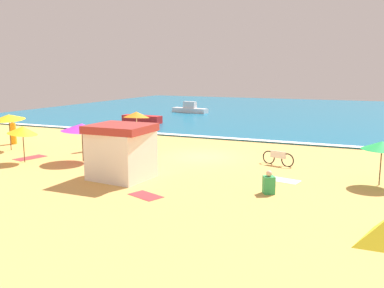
% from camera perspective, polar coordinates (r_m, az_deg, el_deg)
% --- Properties ---
extents(ground_plane, '(60.00, 60.00, 0.00)m').
position_cam_1_polar(ground_plane, '(23.90, 1.11, -1.70)').
color(ground_plane, '#E0A856').
extents(ocean_water, '(60.00, 44.00, 0.10)m').
position_cam_1_polar(ocean_water, '(50.65, 13.43, 4.29)').
color(ocean_water, '#146B93').
rests_on(ocean_water, ground_plane).
extents(wave_breaker_foam, '(57.00, 0.70, 0.01)m').
position_cam_1_polar(wave_breaker_foam, '(29.70, 5.79, 0.76)').
color(wave_breaker_foam, white).
rests_on(wave_breaker_foam, ocean_water).
extents(lifeguard_cabana, '(2.66, 2.43, 2.47)m').
position_cam_1_polar(lifeguard_cabana, '(19.09, -9.63, -0.98)').
color(lifeguard_cabana, white).
rests_on(lifeguard_cabana, ground_plane).
extents(beach_umbrella_1, '(1.85, 1.82, 2.04)m').
position_cam_1_polar(beach_umbrella_1, '(23.84, -22.10, 1.76)').
color(beach_umbrella_1, '#4C3823').
rests_on(beach_umbrella_1, ground_plane).
extents(beach_umbrella_3, '(1.92, 1.91, 1.92)m').
position_cam_1_polar(beach_umbrella_3, '(19.38, 24.49, -0.20)').
color(beach_umbrella_3, '#4C3823').
rests_on(beach_umbrella_3, ground_plane).
extents(beach_umbrella_4, '(3.05, 3.05, 2.12)m').
position_cam_1_polar(beach_umbrella_4, '(23.09, -14.80, 2.20)').
color(beach_umbrella_4, '#4C3823').
rests_on(beach_umbrella_4, ground_plane).
extents(beach_umbrella_5, '(1.74, 1.76, 2.38)m').
position_cam_1_polar(beach_umbrella_5, '(26.34, -7.58, 3.98)').
color(beach_umbrella_5, silver).
rests_on(beach_umbrella_5, ground_plane).
extents(beach_umbrella_6, '(2.17, 2.19, 2.30)m').
position_cam_1_polar(beach_umbrella_6, '(27.85, -23.71, 3.37)').
color(beach_umbrella_6, '#4C3823').
rests_on(beach_umbrella_6, ground_plane).
extents(parked_bicycle, '(1.75, 0.61, 0.76)m').
position_cam_1_polar(parked_bicycle, '(22.13, 11.65, -1.85)').
color(parked_bicycle, black).
rests_on(parked_bicycle, ground_plane).
extents(beachgoer_0, '(0.54, 0.54, 1.63)m').
position_cam_1_polar(beachgoer_0, '(30.25, -23.21, 1.40)').
color(beachgoer_0, orange).
rests_on(beachgoer_0, ground_plane).
extents(beachgoer_4, '(0.39, 0.39, 1.57)m').
position_cam_1_polar(beachgoer_4, '(26.14, -13.88, 0.64)').
color(beachgoer_4, red).
rests_on(beachgoer_4, ground_plane).
extents(beachgoer_5, '(0.58, 0.58, 0.94)m').
position_cam_1_polar(beachgoer_5, '(16.99, 10.43, -5.34)').
color(beachgoer_5, green).
rests_on(beachgoer_5, ground_plane).
extents(beach_towel_0, '(1.55, 1.21, 0.01)m').
position_cam_1_polar(beach_towel_0, '(16.61, -6.34, -7.01)').
color(beach_towel_0, red).
rests_on(beach_towel_0, ground_plane).
extents(beach_towel_1, '(1.21, 1.86, 0.01)m').
position_cam_1_polar(beach_towel_1, '(25.21, -21.17, -1.76)').
color(beach_towel_1, red).
rests_on(beach_towel_1, ground_plane).
extents(beach_towel_3, '(1.54, 1.05, 0.01)m').
position_cam_1_polar(beach_towel_3, '(19.20, 12.38, -4.85)').
color(beach_towel_3, white).
rests_on(beach_towel_3, ground_plane).
extents(small_boat_0, '(4.42, 1.60, 1.27)m').
position_cam_1_polar(small_boat_0, '(47.77, -0.29, 4.79)').
color(small_boat_0, white).
rests_on(small_boat_0, ocean_water).
extents(small_boat_1, '(3.82, 1.15, 0.68)m').
position_cam_1_polar(small_boat_1, '(38.70, -6.84, 3.39)').
color(small_boat_1, red).
rests_on(small_boat_1, ocean_water).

